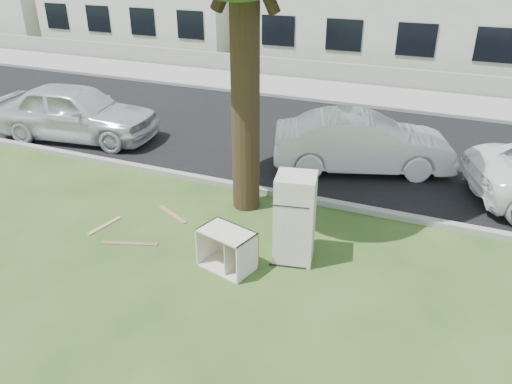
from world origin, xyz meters
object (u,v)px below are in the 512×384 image
at_px(cabinet, 227,250).
at_px(car_left, 76,112).
at_px(car_center, 363,143).
at_px(fridge, 295,218).

distance_m(cabinet, car_left, 7.55).
relative_size(car_center, car_left, 0.93).
xyz_separation_m(cabinet, car_center, (1.16, 4.86, 0.33)).
distance_m(fridge, car_left, 8.03).
relative_size(fridge, car_left, 0.35).
distance_m(fridge, cabinet, 1.23).
bearing_deg(car_left, cabinet, -129.41).
height_order(fridge, car_left, fridge).
height_order(fridge, cabinet, fridge).
height_order(car_center, car_left, car_left).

